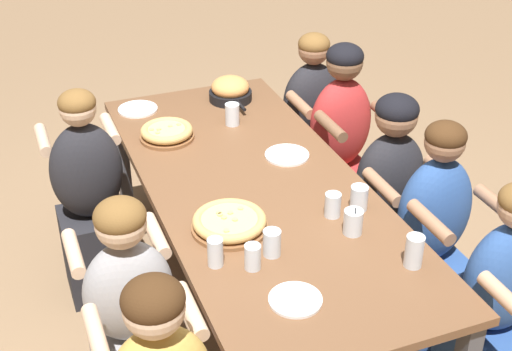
% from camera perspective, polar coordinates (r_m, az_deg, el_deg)
% --- Properties ---
extents(ground_plane, '(18.00, 18.00, 0.00)m').
position_cam_1_polar(ground_plane, '(3.80, 0.00, -11.03)').
color(ground_plane, '#896B4C').
rests_on(ground_plane, ground).
extents(dining_table, '(2.33, 0.97, 0.80)m').
position_cam_1_polar(dining_table, '(3.36, 0.00, -1.85)').
color(dining_table, brown).
rests_on(dining_table, ground).
extents(pizza_board_main, '(0.33, 0.33, 0.06)m').
position_cam_1_polar(pizza_board_main, '(3.01, -2.14, -3.78)').
color(pizza_board_main, brown).
rests_on(pizza_board_main, dining_table).
extents(pizza_board_second, '(0.28, 0.28, 0.07)m').
position_cam_1_polar(pizza_board_second, '(3.74, -7.15, 3.44)').
color(pizza_board_second, brown).
rests_on(pizza_board_second, dining_table).
extents(skillet_bowl, '(0.36, 0.25, 0.14)m').
position_cam_1_polar(skillet_bowl, '(4.13, -2.06, 6.83)').
color(skillet_bowl, black).
rests_on(skillet_bowl, dining_table).
extents(empty_plate_a, '(0.20, 0.20, 0.02)m').
position_cam_1_polar(empty_plate_a, '(2.66, 3.17, -9.89)').
color(empty_plate_a, white).
rests_on(empty_plate_a, dining_table).
extents(empty_plate_b, '(0.22, 0.22, 0.02)m').
position_cam_1_polar(empty_plate_b, '(4.08, -9.44, 5.26)').
color(empty_plate_b, white).
rests_on(empty_plate_b, dining_table).
extents(empty_plate_c, '(0.22, 0.22, 0.02)m').
position_cam_1_polar(empty_plate_c, '(3.56, 2.50, 1.65)').
color(empty_plate_c, white).
rests_on(empty_plate_c, dining_table).
extents(cocktail_glass_blue, '(0.08, 0.08, 0.14)m').
position_cam_1_polar(cocktail_glass_blue, '(3.00, 7.77, -3.79)').
color(cocktail_glass_blue, silver).
rests_on(cocktail_glass_blue, dining_table).
extents(drinking_glass_a, '(0.08, 0.08, 0.11)m').
position_cam_1_polar(drinking_glass_a, '(3.16, 8.23, -1.89)').
color(drinking_glass_a, silver).
rests_on(drinking_glass_a, dining_table).
extents(drinking_glass_b, '(0.08, 0.08, 0.12)m').
position_cam_1_polar(drinking_glass_b, '(3.85, -1.91, 4.91)').
color(drinking_glass_b, silver).
rests_on(drinking_glass_b, dining_table).
extents(drinking_glass_c, '(0.07, 0.07, 0.11)m').
position_cam_1_polar(drinking_glass_c, '(2.78, -0.27, -6.64)').
color(drinking_glass_c, silver).
rests_on(drinking_glass_c, dining_table).
extents(drinking_glass_d, '(0.07, 0.07, 0.11)m').
position_cam_1_polar(drinking_glass_d, '(2.85, 1.28, -5.41)').
color(drinking_glass_d, silver).
rests_on(drinking_glass_d, dining_table).
extents(drinking_glass_e, '(0.07, 0.07, 0.11)m').
position_cam_1_polar(drinking_glass_e, '(3.10, 6.15, -2.44)').
color(drinking_glass_e, silver).
rests_on(drinking_glass_e, dining_table).
extents(drinking_glass_f, '(0.06, 0.06, 0.12)m').
position_cam_1_polar(drinking_glass_f, '(2.80, -3.27, -6.28)').
color(drinking_glass_f, silver).
rests_on(drinking_glass_f, dining_table).
extents(drinking_glass_g, '(0.07, 0.07, 0.14)m').
position_cam_1_polar(drinking_glass_g, '(2.85, 12.52, -6.04)').
color(drinking_glass_g, silver).
rests_on(drinking_glass_g, dining_table).
extents(diner_far_midright, '(0.51, 0.40, 1.19)m').
position_cam_1_polar(diner_far_midright, '(3.45, 13.70, -5.60)').
color(diner_far_midright, '#2D5193').
rests_on(diner_far_midright, ground).
extents(diner_far_midleft, '(0.51, 0.40, 1.22)m').
position_cam_1_polar(diner_far_midleft, '(4.10, 6.64, 1.81)').
color(diner_far_midleft, '#B22D2D').
rests_on(diner_far_midleft, ground).
extents(diner_near_midleft, '(0.51, 0.40, 1.18)m').
position_cam_1_polar(diner_near_midleft, '(3.75, -13.05, -2.35)').
color(diner_near_midleft, '#232328').
rests_on(diner_near_midleft, ground).
extents(diner_far_right, '(0.51, 0.40, 1.16)m').
position_cam_1_polar(diner_far_right, '(3.16, 18.68, -10.71)').
color(diner_far_right, '#2D5193').
rests_on(diner_far_right, ground).
extents(diner_far_left, '(0.51, 0.40, 1.15)m').
position_cam_1_polar(diner_far_left, '(4.41, 4.39, 3.57)').
color(diner_far_left, '#232328').
rests_on(diner_far_left, ground).
extents(diner_far_center, '(0.51, 0.40, 1.15)m').
position_cam_1_polar(diner_far_center, '(3.71, 10.43, -2.36)').
color(diner_far_center, '#232328').
rests_on(diner_far_center, ground).
extents(diner_near_midright, '(0.51, 0.40, 1.13)m').
position_cam_1_polar(diner_near_midright, '(3.01, -9.85, -11.79)').
color(diner_near_midright, '#99999E').
rests_on(diner_near_midright, ground).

